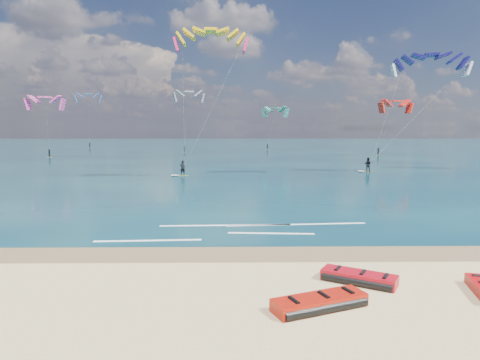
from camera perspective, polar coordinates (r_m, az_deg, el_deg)
name	(u,v)px	position (r m, az deg, el deg)	size (l,w,h in m)	color
ground	(229,169)	(54.63, -1.45, 1.42)	(320.00, 320.00, 0.00)	tan
wet_sand_strip	(219,254)	(18.16, -2.87, -9.78)	(320.00, 2.40, 0.01)	brown
sea	(232,147)	(118.50, -1.08, 4.39)	(320.00, 200.00, 0.04)	#0A273B
packed_kite_left	(319,309)	(13.19, 10.54, -16.50)	(3.08, 1.22, 0.44)	#AF1709
packed_kite_mid	(359,283)	(15.46, 15.55, -13.06)	(2.69, 1.19, 0.43)	#B90C19
kitesurfer_main	(197,98)	(44.77, -5.80, 10.78)	(9.66, 6.11, 15.96)	#A7C317
kitesurfer_far	(401,106)	(53.16, 20.66, 9.24)	(12.81, 5.36, 14.93)	gold
shoreline_foam	(243,229)	(22.18, 0.36, -6.57)	(13.70, 3.94, 0.01)	white
distant_kites	(188,126)	(91.95, -6.98, 7.22)	(72.54, 38.57, 13.80)	#235199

